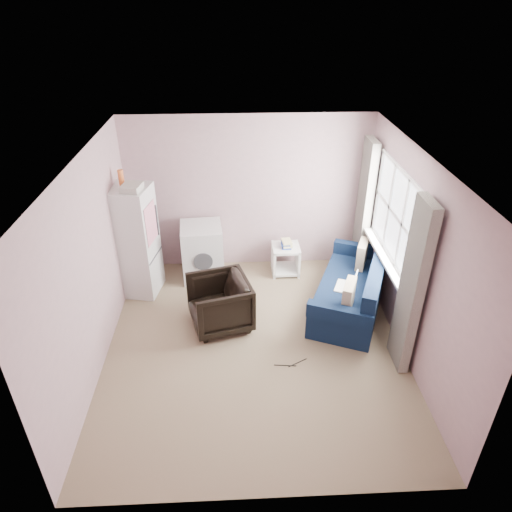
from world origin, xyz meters
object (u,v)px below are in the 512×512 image
Objects in this scene: side_table at (286,257)px; sofa at (354,291)px; fridge at (135,241)px; washing_machine at (202,250)px; armchair at (219,301)px.

side_table is 0.29× the size of sofa.
fridge is 1.08m from washing_machine.
side_table is (1.04, 1.31, -0.12)m from armchair.
fridge is 2.15× the size of washing_machine.
armchair is at bearing -26.11° from fridge.
armchair is 1.61m from fridge.
washing_machine reaches higher than side_table.
washing_machine is 1.51× the size of side_table.
sofa reaches higher than side_table.
armchair is 1.34× the size of side_table.
sofa is (2.21, -0.99, -0.16)m from washing_machine.
washing_machine is at bearing 177.53° from armchair.
sofa is (0.88, -1.02, 0.03)m from side_table.
washing_machine reaches higher than sofa.
armchair is at bearing -82.05° from washing_machine.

